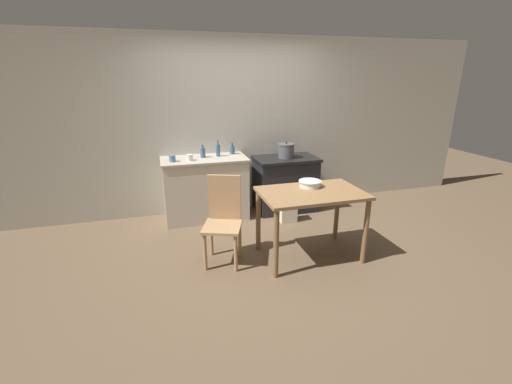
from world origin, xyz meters
The scene contains 14 objects.
ground_plane centered at (0.00, 0.00, 0.00)m, with size 14.00×14.00×0.00m, color brown.
wall_back centered at (0.00, 1.58, 1.27)m, with size 8.00×0.07×2.55m.
counter_cabinet centered at (-0.54, 1.26, 0.45)m, with size 1.19×0.61×0.90m.
stove centered at (0.68, 1.26, 0.42)m, with size 0.93×0.62×0.83m.
work_table centered at (0.42, -0.21, 0.67)m, with size 1.13×0.73×0.79m.
chair centered at (-0.53, -0.02, 0.51)m, with size 0.52×0.52×0.97m.
flour_sack centered at (0.55, 0.79, 0.17)m, with size 0.24×0.17×0.35m, color beige.
stock_pot centered at (0.67, 1.22, 0.94)m, with size 0.25×0.25×0.24m.
mixing_bowl_large centered at (0.48, -0.05, 0.83)m, with size 0.26×0.26×0.07m.
bottle_far_left centered at (-0.11, 1.41, 0.96)m, with size 0.08×0.08×0.17m.
bottle_left centered at (-0.55, 1.30, 0.97)m, with size 0.07×0.07×0.18m.
bottle_mid_left centered at (-0.33, 1.32, 0.99)m, with size 0.06×0.06×0.23m.
cup_center_left centered at (-0.98, 1.16, 0.94)m, with size 0.09×0.09×0.09m, color #4C6B99.
cup_center centered at (-0.75, 1.16, 0.94)m, with size 0.09×0.09×0.09m, color silver.
Camera 1 is at (-1.15, -3.44, 1.99)m, focal length 24.00 mm.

